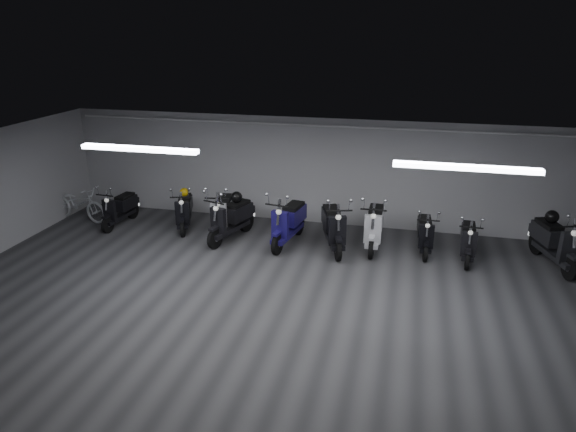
% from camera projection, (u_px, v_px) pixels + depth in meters
% --- Properties ---
extents(floor, '(14.00, 10.00, 0.01)m').
position_uv_depth(floor, '(278.00, 319.00, 9.32)').
color(floor, '#343436').
rests_on(floor, ground).
extents(ceiling, '(14.00, 10.00, 0.01)m').
position_uv_depth(ceiling, '(277.00, 168.00, 8.35)').
color(ceiling, gray).
rests_on(ceiling, ground).
extents(back_wall, '(14.00, 0.01, 2.80)m').
position_uv_depth(back_wall, '(326.00, 172.00, 13.41)').
color(back_wall, '#A9A9AC').
rests_on(back_wall, ground).
extents(fluor_strip_left, '(2.40, 0.18, 0.08)m').
position_uv_depth(fluor_strip_left, '(139.00, 149.00, 9.94)').
color(fluor_strip_left, white).
rests_on(fluor_strip_left, ceiling).
extents(fluor_strip_right, '(2.40, 0.18, 0.08)m').
position_uv_depth(fluor_strip_right, '(466.00, 168.00, 8.63)').
color(fluor_strip_right, white).
rests_on(fluor_strip_right, ceiling).
extents(conduit, '(13.60, 0.05, 0.05)m').
position_uv_depth(conduit, '(327.00, 126.00, 12.91)').
color(conduit, white).
rests_on(conduit, back_wall).
extents(scooter_0, '(0.67, 1.69, 1.23)m').
position_uv_depth(scooter_0, '(119.00, 203.00, 13.50)').
color(scooter_0, black).
rests_on(scooter_0, floor).
extents(scooter_1, '(1.09, 1.81, 1.28)m').
position_uv_depth(scooter_1, '(184.00, 205.00, 13.29)').
color(scooter_1, black).
rests_on(scooter_1, floor).
extents(scooter_2, '(0.90, 1.97, 1.41)m').
position_uv_depth(scooter_2, '(223.00, 207.00, 12.93)').
color(scooter_2, silver).
rests_on(scooter_2, floor).
extents(scooter_3, '(1.18, 2.01, 1.42)m').
position_uv_depth(scooter_3, '(230.00, 212.00, 12.56)').
color(scooter_3, black).
rests_on(scooter_3, floor).
extents(scooter_4, '(0.97, 2.05, 1.47)m').
position_uv_depth(scooter_4, '(288.00, 215.00, 12.29)').
color(scooter_4, navy).
rests_on(scooter_4, floor).
extents(scooter_5, '(1.23, 2.06, 1.45)m').
position_uv_depth(scooter_5, '(334.00, 220.00, 12.03)').
color(scooter_5, black).
rests_on(scooter_5, floor).
extents(scooter_6, '(0.64, 1.93, 1.43)m').
position_uv_depth(scooter_6, '(375.00, 219.00, 12.11)').
color(scooter_6, silver).
rests_on(scooter_6, floor).
extents(scooter_7, '(0.62, 1.64, 1.20)m').
position_uv_depth(scooter_7, '(425.00, 228.00, 11.91)').
color(scooter_7, black).
rests_on(scooter_7, floor).
extents(scooter_8, '(0.64, 1.65, 1.20)m').
position_uv_depth(scooter_8, '(469.00, 235.00, 11.51)').
color(scooter_8, black).
rests_on(scooter_8, floor).
extents(scooter_9, '(1.22, 2.07, 1.47)m').
position_uv_depth(scooter_9, '(556.00, 235.00, 11.13)').
color(scooter_9, black).
rests_on(scooter_9, floor).
extents(bicycle, '(1.89, 0.95, 1.17)m').
position_uv_depth(bicycle, '(78.00, 200.00, 13.88)').
color(bicycle, white).
rests_on(bicycle, floor).
extents(helmet_0, '(0.29, 0.29, 0.29)m').
position_uv_depth(helmet_0, '(237.00, 197.00, 12.67)').
color(helmet_0, black).
rests_on(helmet_0, scooter_3).
extents(helmet_1, '(0.23, 0.23, 0.23)m').
position_uv_depth(helmet_1, '(184.00, 192.00, 13.42)').
color(helmet_1, gold).
rests_on(helmet_1, scooter_1).
extents(helmet_2, '(0.29, 0.29, 0.29)m').
position_uv_depth(helmet_2, '(552.00, 217.00, 11.28)').
color(helmet_2, black).
rests_on(helmet_2, scooter_9).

